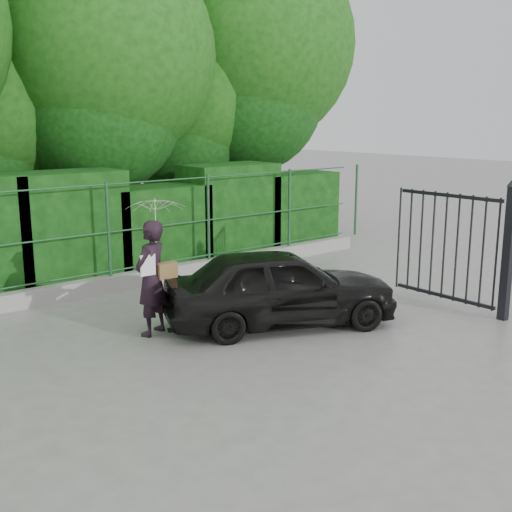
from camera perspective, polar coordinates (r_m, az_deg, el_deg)
ground at (r=8.79m, az=-1.53°, el=-9.66°), size 80.00×80.00×0.00m
kerb at (r=12.43m, az=-14.40°, el=-2.69°), size 14.00×0.25×0.30m
fence at (r=12.30m, az=-13.73°, el=2.20°), size 14.13×0.06×1.80m
hedge at (r=13.12m, az=-16.66°, el=1.93°), size 14.20×1.20×2.26m
trees at (r=15.51m, az=-16.68°, el=16.76°), size 17.10×6.15×8.08m
gate at (r=11.37m, az=19.44°, el=0.96°), size 0.22×2.33×2.36m
woman at (r=9.82m, az=-9.02°, el=0.73°), size 0.97×0.90×2.10m
car at (r=10.22m, az=2.14°, el=-2.76°), size 3.99×2.86×1.26m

